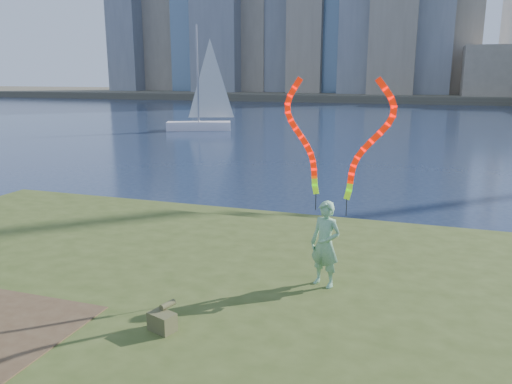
% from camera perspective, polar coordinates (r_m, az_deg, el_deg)
% --- Properties ---
extents(ground, '(320.00, 320.00, 0.00)m').
position_cam_1_polar(ground, '(9.94, -7.57, -13.50)').
color(ground, '#192640').
rests_on(ground, ground).
extents(grassy_knoll, '(20.00, 18.00, 0.80)m').
position_cam_1_polar(grassy_knoll, '(8.04, -15.17, -18.02)').
color(grassy_knoll, '#39481A').
rests_on(grassy_knoll, ground).
extents(far_shore, '(320.00, 40.00, 1.20)m').
position_cam_1_polar(far_shore, '(103.08, 16.57, 10.52)').
color(far_shore, '#4E4939').
rests_on(far_shore, ground).
extents(woman_with_ribbons, '(1.89, 0.75, 3.93)m').
position_cam_1_polar(woman_with_ribbons, '(8.68, 8.22, -1.73)').
color(woman_with_ribbons, '#1B7933').
rests_on(woman_with_ribbons, grassy_knoll).
extents(canvas_bag, '(0.45, 0.50, 0.37)m').
position_cam_1_polar(canvas_bag, '(7.65, -10.63, -14.23)').
color(canvas_bag, '#484526').
rests_on(canvas_bag, grassy_knoll).
extents(sailboat, '(5.49, 3.56, 8.44)m').
position_cam_1_polar(sailboat, '(41.92, -6.19, 9.03)').
color(sailboat, white).
rests_on(sailboat, ground).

